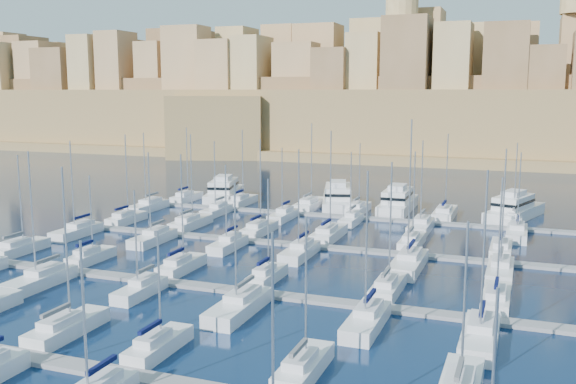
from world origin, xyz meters
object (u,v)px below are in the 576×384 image
at_px(sailboat_4, 303,367).
at_px(sailboat_2, 66,328).
at_px(motor_yacht_a, 224,191).
at_px(motor_yacht_c, 398,202).
at_px(motor_yacht_d, 514,209).
at_px(motor_yacht_b, 338,197).

bearing_deg(sailboat_4, sailboat_2, 179.20).
bearing_deg(sailboat_4, motor_yacht_a, 120.40).
height_order(motor_yacht_a, motor_yacht_c, same).
relative_size(sailboat_2, motor_yacht_a, 0.88).
relative_size(sailboat_2, motor_yacht_c, 0.94).
bearing_deg(motor_yacht_d, sailboat_4, -100.96).
relative_size(sailboat_2, motor_yacht_b, 0.82).
bearing_deg(sailboat_4, motor_yacht_d, 79.04).
height_order(sailboat_2, motor_yacht_a, sailboat_2).
height_order(motor_yacht_a, motor_yacht_d, same).
distance_m(sailboat_4, motor_yacht_d, 71.67).
distance_m(sailboat_2, motor_yacht_b, 71.01).
xyz_separation_m(motor_yacht_a, motor_yacht_b, (23.53, 0.61, -0.00)).
bearing_deg(motor_yacht_d, motor_yacht_c, -179.92).
distance_m(motor_yacht_a, motor_yacht_b, 23.54).
relative_size(sailboat_2, sailboat_4, 1.22).
relative_size(motor_yacht_b, motor_yacht_c, 1.15).
relative_size(motor_yacht_b, motor_yacht_d, 1.11).
xyz_separation_m(sailboat_2, motor_yacht_d, (36.16, 70.04, 0.97)).
height_order(sailboat_2, motor_yacht_c, sailboat_2).
height_order(motor_yacht_b, motor_yacht_c, same).
bearing_deg(sailboat_2, motor_yacht_a, 105.04).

